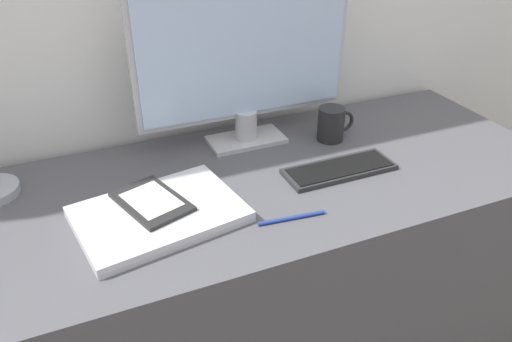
% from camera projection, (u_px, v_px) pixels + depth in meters
% --- Properties ---
extents(desk, '(1.51, 0.60, 0.73)m').
position_uv_depth(desk, '(262.00, 288.00, 1.39)').
color(desk, '#4C4C51').
rests_on(desk, ground_plane).
extents(monitor, '(0.57, 0.11, 0.43)m').
position_uv_depth(monitor, '(245.00, 59.00, 1.25)').
color(monitor, '#B7B7BC').
rests_on(monitor, desk).
extents(keyboard, '(0.28, 0.10, 0.01)m').
position_uv_depth(keyboard, '(339.00, 169.00, 1.23)').
color(keyboard, '#282828').
rests_on(keyboard, desk).
extents(laptop, '(0.37, 0.29, 0.02)m').
position_uv_depth(laptop, '(159.00, 214.00, 1.05)').
color(laptop, '#BCBCC1').
rests_on(laptop, desk).
extents(ereader, '(0.16, 0.20, 0.01)m').
position_uv_depth(ereader, '(152.00, 201.00, 1.06)').
color(ereader, black).
rests_on(ereader, laptop).
extents(coffee_mug, '(0.11, 0.07, 0.09)m').
position_uv_depth(coffee_mug, '(332.00, 124.00, 1.36)').
color(coffee_mug, black).
rests_on(coffee_mug, desk).
extents(pen, '(0.15, 0.02, 0.01)m').
position_uv_depth(pen, '(292.00, 218.00, 1.06)').
color(pen, navy).
rests_on(pen, desk).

